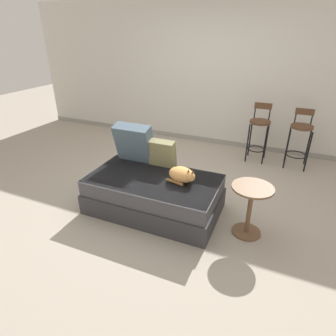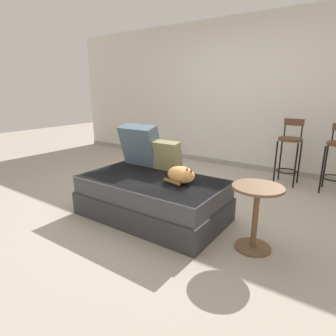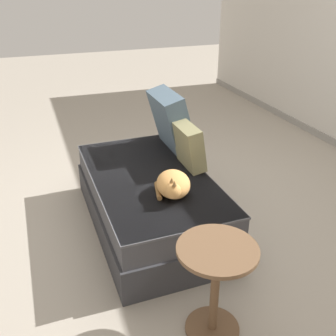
# 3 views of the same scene
# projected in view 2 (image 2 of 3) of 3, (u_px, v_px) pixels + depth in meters

# --- Properties ---
(ground_plane) EXTENTS (16.00, 16.00, 0.00)m
(ground_plane) POSITION_uv_depth(u_px,v_px,m) (172.00, 205.00, 3.51)
(ground_plane) COLOR #A89E8E
(ground_plane) RESTS_ON ground
(wall_back_panel) EXTENTS (8.00, 0.10, 2.60)m
(wall_back_panel) POSITION_uv_depth(u_px,v_px,m) (244.00, 95.00, 4.93)
(wall_back_panel) COLOR silver
(wall_back_panel) RESTS_ON ground
(wall_baseboard_trim) EXTENTS (8.00, 0.02, 0.09)m
(wall_baseboard_trim) POSITION_uv_depth(u_px,v_px,m) (238.00, 165.00, 5.23)
(wall_baseboard_trim) COLOR gray
(wall_baseboard_trim) RESTS_ON ground
(couch) EXTENTS (1.62, 0.92, 0.46)m
(couch) POSITION_uv_depth(u_px,v_px,m) (152.00, 198.00, 3.13)
(couch) COLOR #353539
(couch) RESTS_ON ground
(throw_pillow_corner) EXTENTS (0.50, 0.31, 0.53)m
(throw_pillow_corner) POSITION_uv_depth(u_px,v_px,m) (140.00, 145.00, 3.52)
(throw_pillow_corner) COLOR #4C6070
(throw_pillow_corner) RESTS_ON couch
(throw_pillow_middle) EXTENTS (0.35, 0.18, 0.36)m
(throw_pillow_middle) POSITION_uv_depth(u_px,v_px,m) (167.00, 156.00, 3.32)
(throw_pillow_middle) COLOR #847F56
(throw_pillow_middle) RESTS_ON couch
(cat) EXTENTS (0.37, 0.31, 0.20)m
(cat) POSITION_uv_depth(u_px,v_px,m) (182.00, 175.00, 2.91)
(cat) COLOR tan
(cat) RESTS_ON couch
(bar_stool_near_window) EXTENTS (0.34, 0.34, 0.98)m
(bar_stool_near_window) POSITION_uv_depth(u_px,v_px,m) (289.00, 147.00, 4.17)
(bar_stool_near_window) COLOR black
(bar_stool_near_window) RESTS_ON ground
(side_table) EXTENTS (0.44, 0.44, 0.60)m
(side_table) POSITION_uv_depth(u_px,v_px,m) (256.00, 209.00, 2.46)
(side_table) COLOR brown
(side_table) RESTS_ON ground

